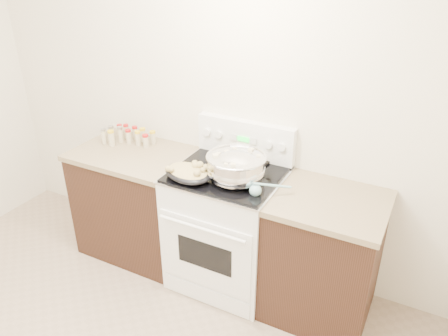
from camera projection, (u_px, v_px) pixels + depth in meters
The scene contains 9 objects.
counter_left at pixel (139, 202), 3.62m from camera, with size 0.93×0.67×0.92m.
counter_right at pixel (323, 257), 2.98m from camera, with size 0.73×0.67×0.92m.
kitchen_range at pixel (227, 226), 3.26m from camera, with size 0.78×0.73×1.22m.
mixing_bowl at pixel (236, 168), 2.90m from camera, with size 0.52×0.52×0.24m.
roasting_pan at pixel (188, 172), 2.94m from camera, with size 0.41×0.34×0.11m.
baking_sheet at pixel (242, 158), 3.21m from camera, with size 0.44×0.34×0.06m.
wooden_spoon at pixel (233, 178), 2.95m from camera, with size 0.10×0.25×0.04m.
blue_ladle at pixel (257, 190), 2.76m from camera, with size 0.23×0.19×0.10m.
spice_jars at pixel (128, 135), 3.54m from camera, with size 0.40×0.24×0.13m.
Camera 1 is at (1.57, -0.98, 2.37)m, focal length 35.00 mm.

